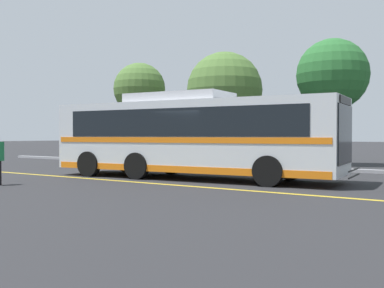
{
  "coord_description": "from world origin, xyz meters",
  "views": [
    {
      "loc": [
        9.57,
        -13.98,
        1.63
      ],
      "look_at": [
        0.14,
        0.16,
        1.31
      ],
      "focal_mm": 42.0,
      "sensor_mm": 36.0,
      "label": 1
    }
  ],
  "objects_px": {
    "transit_bus": "(192,135)",
    "parked_car_1": "(189,153)",
    "tree_0": "(332,75)",
    "tree_3": "(140,89)",
    "tree_2": "(225,90)",
    "parked_car_0": "(98,151)"
  },
  "relations": [
    {
      "from": "tree_0",
      "to": "tree_3",
      "type": "distance_m",
      "value": 13.05
    },
    {
      "from": "transit_bus",
      "to": "parked_car_0",
      "type": "relative_size",
      "value": 2.6
    },
    {
      "from": "parked_car_0",
      "to": "tree_2",
      "type": "bearing_deg",
      "value": -47.88
    },
    {
      "from": "transit_bus",
      "to": "parked_car_0",
      "type": "height_order",
      "value": "transit_bus"
    },
    {
      "from": "tree_0",
      "to": "tree_3",
      "type": "xyz_separation_m",
      "value": [
        -13.02,
        -0.87,
        -0.11
      ]
    },
    {
      "from": "tree_0",
      "to": "tree_2",
      "type": "bearing_deg",
      "value": -179.78
    },
    {
      "from": "tree_3",
      "to": "tree_2",
      "type": "bearing_deg",
      "value": 7.72
    },
    {
      "from": "parked_car_1",
      "to": "tree_2",
      "type": "height_order",
      "value": "tree_2"
    },
    {
      "from": "transit_bus",
      "to": "tree_0",
      "type": "bearing_deg",
      "value": 163.46
    },
    {
      "from": "transit_bus",
      "to": "parked_car_1",
      "type": "bearing_deg",
      "value": -149.86
    },
    {
      "from": "transit_bus",
      "to": "parked_car_0",
      "type": "xyz_separation_m",
      "value": [
        -10.14,
        5.1,
        -0.95
      ]
    },
    {
      "from": "parked_car_0",
      "to": "tree_0",
      "type": "relative_size",
      "value": 0.64
    },
    {
      "from": "tree_2",
      "to": "transit_bus",
      "type": "bearing_deg",
      "value": -66.64
    },
    {
      "from": "parked_car_1",
      "to": "tree_3",
      "type": "height_order",
      "value": "tree_3"
    },
    {
      "from": "tree_3",
      "to": "parked_car_1",
      "type": "bearing_deg",
      "value": -33.73
    },
    {
      "from": "parked_car_1",
      "to": "parked_car_0",
      "type": "bearing_deg",
      "value": -94.09
    },
    {
      "from": "transit_bus",
      "to": "tree_0",
      "type": "xyz_separation_m",
      "value": [
        2.2,
        10.58,
        3.29
      ]
    },
    {
      "from": "transit_bus",
      "to": "tree_3",
      "type": "height_order",
      "value": "tree_3"
    },
    {
      "from": "parked_car_1",
      "to": "tree_2",
      "type": "distance_m",
      "value": 7.12
    },
    {
      "from": "parked_car_0",
      "to": "tree_3",
      "type": "height_order",
      "value": "tree_3"
    },
    {
      "from": "parked_car_0",
      "to": "transit_bus",
      "type": "bearing_deg",
      "value": -118.93
    },
    {
      "from": "parked_car_0",
      "to": "parked_car_1",
      "type": "distance_m",
      "value": 6.9
    }
  ]
}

